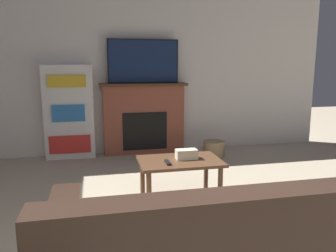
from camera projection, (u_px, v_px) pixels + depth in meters
name	position (u px, v px, depth m)	size (l,w,h in m)	color
wall_back	(139.00, 69.00, 5.23)	(6.32, 0.06, 2.70)	silver
fireplace	(144.00, 118.00, 5.24)	(1.37, 0.28, 1.13)	brown
tv	(143.00, 61.00, 5.06)	(1.10, 0.03, 0.68)	black
coffee_table	(180.00, 166.00, 3.38)	(0.84, 0.56, 0.44)	brown
tissue_box	(186.00, 154.00, 3.40)	(0.22, 0.12, 0.10)	beige
remote_control	(168.00, 162.00, 3.24)	(0.04, 0.15, 0.02)	black
bookshelf	(69.00, 112.00, 4.95)	(0.73, 0.29, 1.41)	white
storage_basket	(214.00, 149.00, 5.10)	(0.33, 0.33, 0.24)	tan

